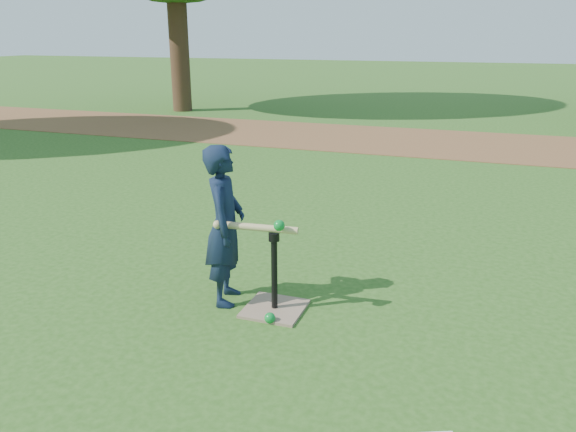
% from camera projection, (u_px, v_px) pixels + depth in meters
% --- Properties ---
extents(ground, '(80.00, 80.00, 0.00)m').
position_uv_depth(ground, '(219.00, 312.00, 4.17)').
color(ground, '#285116').
rests_on(ground, ground).
extents(dirt_strip, '(24.00, 3.00, 0.01)m').
position_uv_depth(dirt_strip, '(391.00, 140.00, 10.89)').
color(dirt_strip, brown).
rests_on(dirt_strip, ground).
extents(child, '(0.40, 0.51, 1.22)m').
position_uv_depth(child, '(225.00, 226.00, 4.18)').
color(child, '#101C32').
rests_on(child, ground).
extents(wiffle_ball_ground, '(0.08, 0.08, 0.08)m').
position_uv_depth(wiffle_ball_ground, '(270.00, 318.00, 4.01)').
color(wiffle_ball_ground, '#0B812A').
rests_on(wiffle_ball_ground, ground).
extents(batting_tee, '(0.43, 0.43, 0.61)m').
position_uv_depth(batting_tee, '(275.00, 297.00, 4.17)').
color(batting_tee, '#90735B').
rests_on(batting_tee, ground).
extents(swing_action, '(0.63, 0.15, 0.13)m').
position_uv_depth(swing_action, '(257.00, 227.00, 4.01)').
color(swing_action, tan).
rests_on(swing_action, ground).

